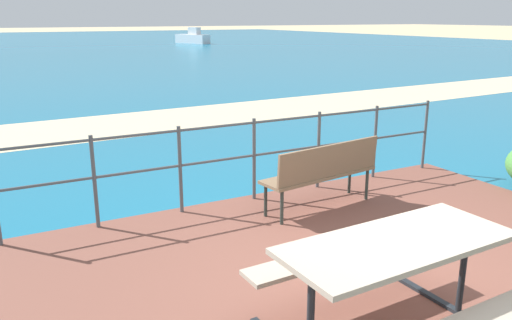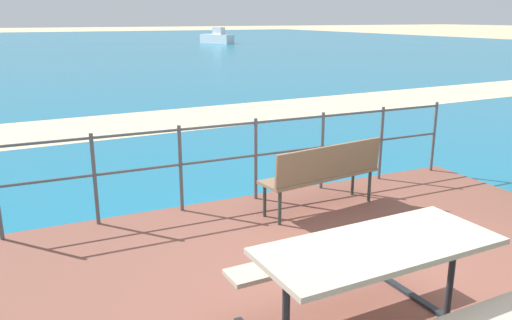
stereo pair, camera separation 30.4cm
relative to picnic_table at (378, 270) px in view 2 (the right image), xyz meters
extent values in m
plane|color=tan|center=(0.56, 0.68, -0.66)|extent=(240.00, 240.00, 0.00)
cube|color=brown|center=(0.56, 0.68, -0.63)|extent=(6.40, 5.20, 0.06)
cube|color=#196B8E|center=(0.56, 40.68, -0.65)|extent=(90.00, 90.00, 0.01)
cube|color=beige|center=(0.56, 8.89, -0.65)|extent=(54.07, 5.33, 0.01)
cube|color=tan|center=(0.00, 0.00, 0.18)|extent=(1.71, 0.77, 0.04)
cube|color=tan|center=(-0.02, 0.59, -0.15)|extent=(1.69, 0.32, 0.04)
cylinder|color=#1E2328|center=(0.72, 0.03, -0.21)|extent=(0.05, 0.05, 0.78)
cube|color=#1E2328|center=(0.72, 0.03, -0.58)|extent=(0.11, 1.45, 0.03)
cube|color=#7A6047|center=(1.10, 2.49, -0.18)|extent=(1.59, 0.61, 0.04)
cube|color=#7A6047|center=(1.12, 2.31, 0.04)|extent=(1.55, 0.27, 0.39)
cylinder|color=#2D3833|center=(1.77, 2.73, -0.39)|extent=(0.04, 0.04, 0.42)
cylinder|color=#2D3833|center=(1.81, 2.44, -0.39)|extent=(0.04, 0.04, 0.42)
cylinder|color=#2D3833|center=(0.39, 2.54, -0.39)|extent=(0.04, 0.04, 0.42)
cylinder|color=#2D3833|center=(0.43, 2.24, -0.39)|extent=(0.04, 0.04, 0.42)
cylinder|color=#4C5156|center=(-1.41, 3.14, -0.07)|extent=(0.04, 0.04, 1.05)
cylinder|color=#4C5156|center=(-0.43, 3.14, -0.07)|extent=(0.04, 0.04, 1.05)
cylinder|color=#4C5156|center=(0.56, 3.14, -0.07)|extent=(0.04, 0.04, 1.05)
cylinder|color=#4C5156|center=(1.54, 3.14, -0.07)|extent=(0.04, 0.04, 1.05)
cylinder|color=#4C5156|center=(2.52, 3.14, -0.07)|extent=(0.04, 0.04, 1.05)
cylinder|color=#4C5156|center=(3.51, 3.14, -0.07)|extent=(0.04, 0.04, 1.05)
cylinder|color=#4C5156|center=(0.56, 3.14, 0.40)|extent=(5.90, 0.03, 0.03)
cylinder|color=#4C5156|center=(0.56, 3.14, -0.02)|extent=(5.90, 0.03, 0.03)
cube|color=silver|center=(14.79, 41.60, -0.26)|extent=(2.14, 3.70, 0.77)
cube|color=silver|center=(14.88, 41.35, 0.44)|extent=(0.90, 1.24, 0.63)
cone|color=silver|center=(14.07, 43.52, -0.26)|extent=(0.83, 0.71, 0.70)
camera|label=1|loc=(-2.37, -2.37, 1.66)|focal=36.04mm
camera|label=2|loc=(-2.10, -2.51, 1.66)|focal=36.04mm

